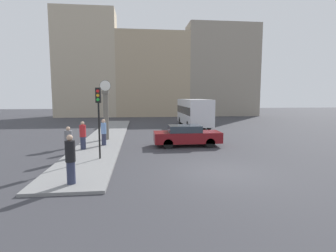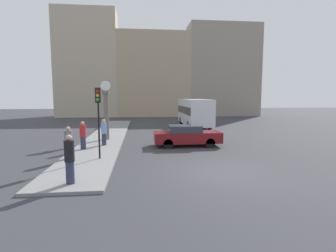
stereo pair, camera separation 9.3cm
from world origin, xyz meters
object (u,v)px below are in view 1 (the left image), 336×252
at_px(street_clock, 106,112).
at_px(pedestrian_black_jacket, 70,159).
at_px(traffic_light_near, 99,108).
at_px(pedestrian_red_top, 83,135).
at_px(pedestrian_grey_jacket, 69,143).
at_px(pedestrian_blue_stripe, 104,132).
at_px(bus_distant, 194,111).
at_px(sedan_car, 187,135).

relative_size(street_clock, pedestrian_black_jacket, 2.40).
xyz_separation_m(traffic_light_near, pedestrian_black_jacket, (-0.48, -3.86, -1.68)).
bearing_deg(pedestrian_red_top, pedestrian_grey_jacket, -94.90).
xyz_separation_m(pedestrian_blue_stripe, pedestrian_black_jacket, (-0.20, -7.61, 0.05)).
distance_m(pedestrian_blue_stripe, pedestrian_black_jacket, 7.61).
xyz_separation_m(traffic_light_near, pedestrian_blue_stripe, (-0.27, 3.75, -1.73)).
distance_m(bus_distant, pedestrian_black_jacket, 19.82).
bearing_deg(pedestrian_blue_stripe, bus_distant, 51.73).
bearing_deg(street_clock, pedestrian_red_top, -105.30).
xyz_separation_m(bus_distant, pedestrian_red_top, (-9.23, -11.56, -0.73)).
bearing_deg(pedestrian_black_jacket, pedestrian_grey_jacket, 105.16).
xyz_separation_m(street_clock, pedestrian_grey_jacket, (-1.17, -5.95, -1.24)).
relative_size(sedan_car, pedestrian_grey_jacket, 2.64).
bearing_deg(street_clock, sedan_car, -25.28).
bearing_deg(pedestrian_grey_jacket, street_clock, 78.85).
height_order(pedestrian_grey_jacket, pedestrian_blue_stripe, pedestrian_blue_stripe).
bearing_deg(pedestrian_black_jacket, street_clock, 89.44).
relative_size(street_clock, pedestrian_grey_jacket, 2.62).
relative_size(sedan_car, pedestrian_black_jacket, 2.42).
distance_m(pedestrian_blue_stripe, pedestrian_red_top, 1.62).
height_order(pedestrian_blue_stripe, pedestrian_black_jacket, pedestrian_black_jacket).
xyz_separation_m(sedan_car, pedestrian_red_top, (-6.50, -0.92, 0.25)).
height_order(street_clock, pedestrian_grey_jacket, street_clock).
relative_size(bus_distant, street_clock, 1.85).
bearing_deg(pedestrian_blue_stripe, pedestrian_black_jacket, -91.52).
relative_size(pedestrian_black_jacket, pedestrian_red_top, 1.08).
bearing_deg(traffic_light_near, pedestrian_red_top, 117.98).
bearing_deg(pedestrian_blue_stripe, sedan_car, -3.15).
xyz_separation_m(pedestrian_grey_jacket, pedestrian_red_top, (0.21, 2.42, 0.02)).
bearing_deg(sedan_car, street_clock, 154.72).
height_order(sedan_car, bus_distant, bus_distant).
relative_size(traffic_light_near, pedestrian_blue_stripe, 2.12).
distance_m(bus_distant, pedestrian_grey_jacket, 16.89).
bearing_deg(pedestrian_red_top, bus_distant, 51.39).
bearing_deg(pedestrian_red_top, traffic_light_near, -62.02).
height_order(sedan_car, pedestrian_blue_stripe, pedestrian_blue_stripe).
relative_size(pedestrian_grey_jacket, pedestrian_black_jacket, 0.92).
distance_m(sedan_car, bus_distant, 11.03).
bearing_deg(traffic_light_near, street_clock, 93.57).
height_order(sedan_car, pedestrian_black_jacket, pedestrian_black_jacket).
distance_m(sedan_car, pedestrian_red_top, 6.57).
relative_size(traffic_light_near, street_clock, 0.83).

